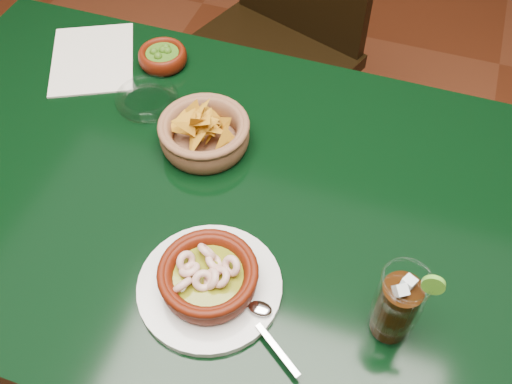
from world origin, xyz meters
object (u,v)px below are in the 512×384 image
(dining_chair, at_px, (272,40))
(chip_basket, at_px, (204,133))
(dining_table, at_px, (190,217))
(shrimp_plate, at_px, (209,279))
(cola_drink, at_px, (397,306))

(dining_chair, distance_m, chip_basket, 0.66)
(dining_table, relative_size, shrimp_plate, 4.26)
(cola_drink, bearing_deg, dining_table, 158.83)
(chip_basket, relative_size, cola_drink, 1.24)
(dining_chair, height_order, shrimp_plate, dining_chair)
(dining_chair, bearing_deg, dining_table, -84.68)
(dining_chair, xyz_separation_m, chip_basket, (0.06, -0.61, 0.24))
(shrimp_plate, bearing_deg, dining_table, 124.07)
(cola_drink, bearing_deg, shrimp_plate, -174.58)
(chip_basket, bearing_deg, cola_drink, -32.75)
(dining_chair, relative_size, chip_basket, 4.93)
(dining_table, height_order, shrimp_plate, shrimp_plate)
(cola_drink, bearing_deg, dining_chair, 117.93)
(dining_chair, distance_m, shrimp_plate, 0.94)
(shrimp_plate, height_order, cola_drink, cola_drink)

